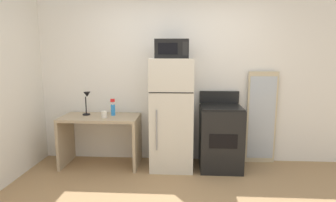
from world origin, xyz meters
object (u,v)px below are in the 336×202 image
object	(u,v)px
refrigerator	(172,114)
leaning_mirror	(261,118)
oven_range	(220,137)
coffee_mug	(104,114)
microwave	(172,49)
desk_lamp	(87,99)
spray_bottle	(113,109)
desk	(101,131)

from	to	relation	value
refrigerator	leaning_mirror	xyz separation A→B (m)	(1.35, 0.26, -0.10)
oven_range	coffee_mug	bearing A→B (deg)	-176.85
microwave	desk_lamp	bearing A→B (deg)	176.18
desk_lamp	oven_range	size ratio (longest dim) A/B	0.32
refrigerator	leaning_mirror	distance (m)	1.37
coffee_mug	microwave	size ratio (longest dim) A/B	0.21
coffee_mug	oven_range	world-z (taller)	oven_range
spray_bottle	leaning_mirror	xyz separation A→B (m)	(2.23, 0.18, -0.15)
coffee_mug	microwave	bearing A→B (deg)	4.03
desk_lamp	oven_range	bearing A→B (deg)	-1.77
coffee_mug	desk	bearing A→B (deg)	133.09
desk	oven_range	world-z (taller)	oven_range
desk_lamp	spray_bottle	world-z (taller)	desk_lamp
desk_lamp	microwave	distance (m)	1.47
desk	spray_bottle	bearing A→B (deg)	22.55
desk	spray_bottle	world-z (taller)	spray_bottle
coffee_mug	spray_bottle	bearing A→B (deg)	62.50
spray_bottle	coffee_mug	distance (m)	0.20
leaning_mirror	desk	bearing A→B (deg)	-174.01
spray_bottle	oven_range	bearing A→B (deg)	-2.74
spray_bottle	coffee_mug	world-z (taller)	spray_bottle
refrigerator	microwave	bearing A→B (deg)	-89.67
spray_bottle	oven_range	distance (m)	1.64
desk_lamp	oven_range	world-z (taller)	desk_lamp
coffee_mug	refrigerator	xyz separation A→B (m)	(0.97, 0.09, -0.00)
desk	refrigerator	world-z (taller)	refrigerator
spray_bottle	oven_range	size ratio (longest dim) A/B	0.23
coffee_mug	leaning_mirror	world-z (taller)	leaning_mirror
coffee_mug	microwave	xyz separation A→B (m)	(0.97, 0.07, 0.93)
desk_lamp	microwave	bearing A→B (deg)	-3.82
desk	refrigerator	distance (m)	1.10
spray_bottle	coffee_mug	size ratio (longest dim) A/B	2.62
coffee_mug	oven_range	bearing A→B (deg)	3.15
oven_range	leaning_mirror	size ratio (longest dim) A/B	0.79
refrigerator	desk	bearing A→B (deg)	179.71
desk_lamp	desk	bearing A→B (deg)	-15.51
spray_bottle	oven_range	xyz separation A→B (m)	(1.59, -0.08, -0.38)
desk	coffee_mug	bearing A→B (deg)	-46.91
desk	oven_range	bearing A→B (deg)	-0.09
desk	refrigerator	bearing A→B (deg)	-0.29
spray_bottle	refrigerator	world-z (taller)	refrigerator
desk_lamp	microwave	xyz separation A→B (m)	(1.27, -0.09, 0.73)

